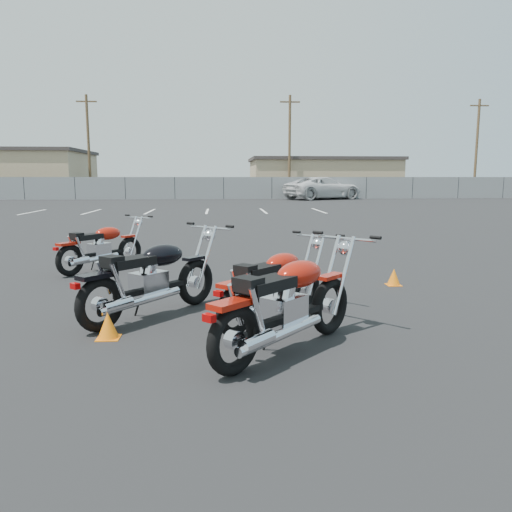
{
  "coord_description": "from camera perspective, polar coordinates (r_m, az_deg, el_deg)",
  "views": [
    {
      "loc": [
        -0.32,
        -6.58,
        1.79
      ],
      "look_at": [
        0.2,
        0.6,
        0.65
      ],
      "focal_mm": 35.0,
      "sensor_mm": 36.0,
      "label": 1
    }
  ],
  "objects": [
    {
      "name": "utility_pole_c",
      "position": [
        46.11,
        3.85,
        12.58
      ],
      "size": [
        1.8,
        0.24,
        9.0
      ],
      "color": "#4F3A24",
      "rests_on": "ground"
    },
    {
      "name": "parking_line_stripes",
      "position": [
        26.73,
        -8.83,
        5.06
      ],
      "size": [
        15.12,
        4.0,
        0.01
      ],
      "color": "silver",
      "rests_on": "ground"
    },
    {
      "name": "tan_building_east",
      "position": [
        51.62,
        7.5,
        9.01
      ],
      "size": [
        14.4,
        9.4,
        3.7
      ],
      "color": "tan",
      "rests_on": "ground"
    },
    {
      "name": "white_van",
      "position": [
        41.23,
        7.7,
        8.41
      ],
      "size": [
        5.87,
        8.04,
        2.84
      ],
      "primitive_type": "imported",
      "rotation": [
        0.0,
        0.0,
        2.01
      ],
      "color": "silver",
      "rests_on": "ground"
    },
    {
      "name": "motorcycle_third_red",
      "position": [
        5.1,
        3.67,
        -5.43
      ],
      "size": [
        1.96,
        1.96,
        1.14
      ],
      "color": "black",
      "rests_on": "ground"
    },
    {
      "name": "ground",
      "position": [
        6.83,
        -1.32,
        -6.21
      ],
      "size": [
        120.0,
        120.0,
        0.0
      ],
      "primitive_type": "plane",
      "color": "black",
      "rests_on": "ground"
    },
    {
      "name": "motorcycle_front_red",
      "position": [
        10.06,
        -17.28,
        1.01
      ],
      "size": [
        1.6,
        1.86,
        1.01
      ],
      "color": "black",
      "rests_on": "ground"
    },
    {
      "name": "training_cone_extra",
      "position": [
        5.87,
        -16.56,
        -7.61
      ],
      "size": [
        0.25,
        0.25,
        0.3
      ],
      "color": "orange",
      "rests_on": "ground"
    },
    {
      "name": "utility_pole_b",
      "position": [
        48.11,
        -18.59,
        12.0
      ],
      "size": [
        1.8,
        0.24,
        9.0
      ],
      "color": "#4F3A24",
      "rests_on": "ground"
    },
    {
      "name": "training_cone_near",
      "position": [
        8.65,
        15.47,
        -2.33
      ],
      "size": [
        0.24,
        0.24,
        0.28
      ],
      "color": "orange",
      "rests_on": "ground"
    },
    {
      "name": "motorcycle_rear_red",
      "position": [
        6.16,
        2.09,
        -3.35
      ],
      "size": [
        1.74,
        1.82,
        1.04
      ],
      "color": "black",
      "rests_on": "ground"
    },
    {
      "name": "motorcycle_second_black",
      "position": [
        6.51,
        -11.81,
        -2.47
      ],
      "size": [
        1.87,
        2.01,
        1.13
      ],
      "color": "black",
      "rests_on": "ground"
    },
    {
      "name": "utility_pole_d",
      "position": [
        52.62,
        23.91,
        11.4
      ],
      "size": [
        1.8,
        0.24,
        9.0
      ],
      "color": "#4F3A24",
      "rests_on": "ground"
    },
    {
      "name": "chainlink_fence",
      "position": [
        41.59,
        -3.72,
        7.76
      ],
      "size": [
        80.06,
        0.06,
        1.8
      ],
      "color": "slate",
      "rests_on": "ground"
    }
  ]
}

